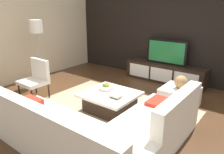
# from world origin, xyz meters

# --- Properties ---
(ground_plane) EXTENTS (14.00, 14.00, 0.00)m
(ground_plane) POSITION_xyz_m (0.00, 0.00, 0.00)
(ground_plane) COLOR #4C301C
(feature_wall_back) EXTENTS (6.40, 0.12, 2.80)m
(feature_wall_back) POSITION_xyz_m (0.00, 2.70, 1.40)
(feature_wall_back) COLOR black
(feature_wall_back) RESTS_ON ground
(side_wall_left) EXTENTS (0.12, 5.20, 2.80)m
(side_wall_left) POSITION_xyz_m (-3.20, 0.20, 1.40)
(side_wall_left) COLOR beige
(side_wall_left) RESTS_ON ground
(area_rug) EXTENTS (3.10, 2.42, 0.01)m
(area_rug) POSITION_xyz_m (-0.10, 0.00, 0.01)
(area_rug) COLOR tan
(area_rug) RESTS_ON ground
(media_console) EXTENTS (2.17, 0.49, 0.50)m
(media_console) POSITION_xyz_m (0.00, 2.40, 0.25)
(media_console) COLOR black
(media_console) RESTS_ON ground
(television) EXTENTS (1.10, 0.06, 0.65)m
(television) POSITION_xyz_m (0.00, 2.40, 0.83)
(television) COLOR black
(television) RESTS_ON media_console
(sectional_couch) EXTENTS (2.51, 2.26, 0.81)m
(sectional_couch) POSITION_xyz_m (0.51, -0.92, 0.28)
(sectional_couch) COLOR white
(sectional_couch) RESTS_ON ground
(coffee_table) EXTENTS (1.01, 0.94, 0.38)m
(coffee_table) POSITION_xyz_m (-0.10, 0.10, 0.20)
(coffee_table) COLOR black
(coffee_table) RESTS_ON ground
(accent_chair_near) EXTENTS (0.58, 0.51, 0.87)m
(accent_chair_near) POSITION_xyz_m (-1.83, -0.36, 0.49)
(accent_chair_near) COLOR black
(accent_chair_near) RESTS_ON ground
(floor_lamp) EXTENTS (0.32, 0.32, 1.67)m
(floor_lamp) POSITION_xyz_m (-2.55, 0.24, 1.40)
(floor_lamp) COLOR #A5A5AA
(floor_lamp) RESTS_ON ground
(ottoman) EXTENTS (0.70, 0.70, 0.40)m
(ottoman) POSITION_xyz_m (0.91, 1.14, 0.20)
(ottoman) COLOR white
(ottoman) RESTS_ON ground
(fruit_bowl) EXTENTS (0.28, 0.28, 0.13)m
(fruit_bowl) POSITION_xyz_m (-0.28, 0.20, 0.43)
(fruit_bowl) COLOR silver
(fruit_bowl) RESTS_ON coffee_table
(decorative_ball) EXTENTS (0.27, 0.27, 0.27)m
(decorative_ball) POSITION_xyz_m (0.91, 1.14, 0.53)
(decorative_ball) COLOR #AD8451
(decorative_ball) RESTS_ON ottoman
(book_stack) EXTENTS (0.22, 0.16, 0.05)m
(book_stack) POSITION_xyz_m (0.12, -0.01, 0.41)
(book_stack) COLOR #2D516B
(book_stack) RESTS_ON coffee_table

